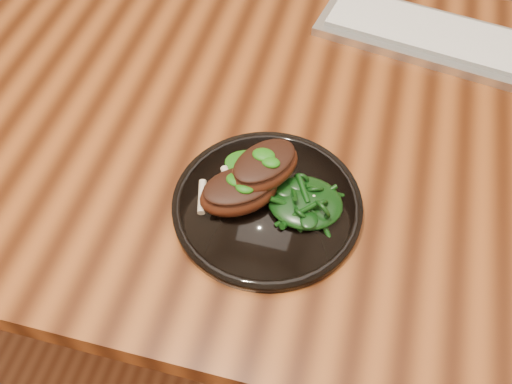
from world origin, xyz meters
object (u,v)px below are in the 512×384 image
desk (275,155)px  keyboard (457,43)px  greens_heap (306,200)px  plate (267,205)px  lamb_chop_front (238,191)px

desk → keyboard: (0.26, 0.24, 0.09)m
desk → greens_heap: (0.08, -0.16, 0.11)m
plate → keyboard: (0.23, 0.40, 0.00)m
plate → keyboard: bearing=60.2°
desk → lamb_chop_front: (-0.01, -0.17, 0.12)m
desk → greens_heap: bearing=-64.9°
lamb_chop_front → desk: bearing=86.0°
greens_heap → keyboard: bearing=65.5°
desk → keyboard: keyboard is taller
plate → lamb_chop_front: size_ratio=2.04×
plate → desk: bearing=98.7°
lamb_chop_front → keyboard: bearing=57.0°
desk → lamb_chop_front: size_ratio=12.83×
desk → plate: bearing=-81.3°
plate → greens_heap: size_ratio=2.56×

